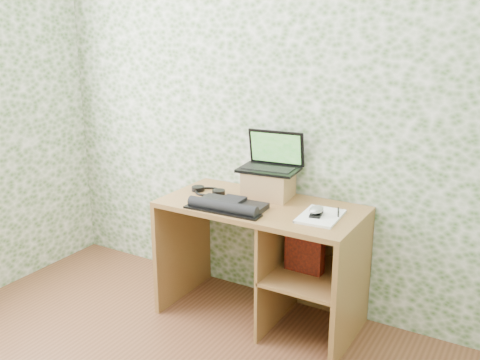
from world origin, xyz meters
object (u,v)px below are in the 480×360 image
Objects in this scene: riser at (268,184)px; notepad at (321,216)px; keyboard at (228,205)px; desk at (274,247)px; laptop at (272,161)px.

notepad is (0.42, -0.17, -0.08)m from riser.
notepad is at bearing 12.58° from keyboard.
desk is 2.53× the size of keyboard.
keyboard is at bearing -168.56° from notepad.
riser is 0.33m from keyboard.
riser is at bearing 132.46° from desk.
laptop reaches higher than riser.
keyboard is 0.53m from notepad.
laptop is 0.80× the size of keyboard.
desk is at bearing -47.54° from riser.
desk is 0.41m from keyboard.
notepad is at bearing -10.25° from desk.
riser is 0.46m from notepad.
laptop reaches higher than keyboard.
riser is at bearing 153.82° from notepad.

